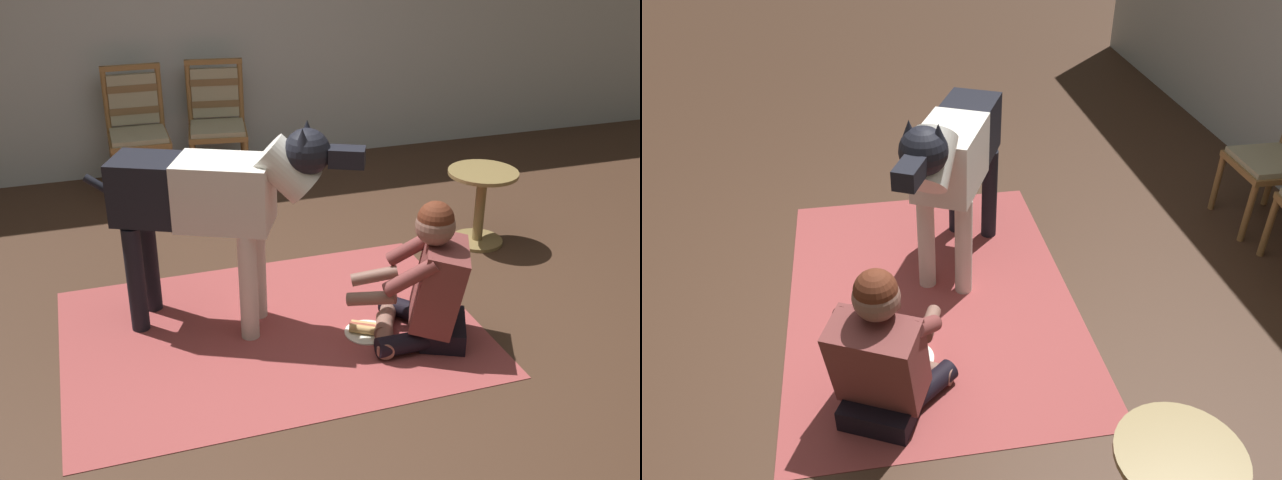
# 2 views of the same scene
# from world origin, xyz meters

# --- Properties ---
(ground_plane) EXTENTS (16.17, 16.17, 0.00)m
(ground_plane) POSITION_xyz_m (0.00, 0.00, 0.00)
(ground_plane) COLOR #412A1D
(area_rug) EXTENTS (2.28, 1.65, 0.01)m
(area_rug) POSITION_xyz_m (-0.22, 0.14, 0.00)
(area_rug) COLOR #963F3E
(area_rug) RESTS_ON ground
(person_sitting_on_floor) EXTENTS (0.72, 0.62, 0.81)m
(person_sitting_on_floor) POSITION_xyz_m (0.57, -0.17, 0.33)
(person_sitting_on_floor) COLOR black
(person_sitting_on_floor) RESTS_ON ground
(large_dog) EXTENTS (1.39, 0.76, 1.20)m
(large_dog) POSITION_xyz_m (-0.47, 0.32, 0.77)
(large_dog) COLOR silver
(large_dog) RESTS_ON ground
(hot_dog_on_plate) EXTENTS (0.25, 0.25, 0.06)m
(hot_dog_on_plate) POSITION_xyz_m (0.28, -0.03, 0.02)
(hot_dog_on_plate) COLOR white
(hot_dog_on_plate) RESTS_ON ground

